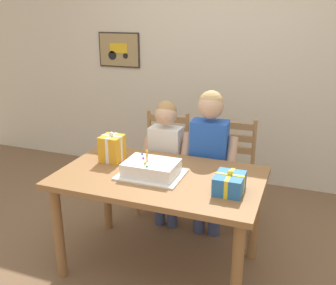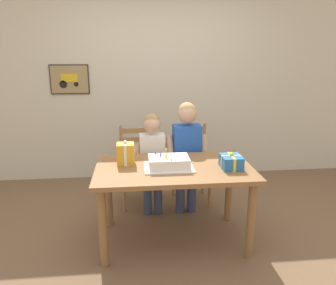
{
  "view_description": "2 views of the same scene",
  "coord_description": "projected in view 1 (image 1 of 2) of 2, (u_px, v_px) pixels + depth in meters",
  "views": [
    {
      "loc": [
        0.91,
        -2.27,
        1.83
      ],
      "look_at": [
        -0.02,
        0.21,
        0.92
      ],
      "focal_mm": 41.03,
      "sensor_mm": 36.0,
      "label": 1
    },
    {
      "loc": [
        -0.34,
        -2.84,
        1.77
      ],
      "look_at": [
        -0.04,
        0.14,
        0.94
      ],
      "focal_mm": 35.56,
      "sensor_mm": 36.0,
      "label": 2
    }
  ],
  "objects": [
    {
      "name": "child_older",
      "position": [
        209.0,
        151.0,
        3.09
      ],
      "size": [
        0.46,
        0.27,
        1.25
      ],
      "color": "#38426B",
      "rests_on": "ground"
    },
    {
      "name": "gift_box_beside_cake",
      "position": [
        229.0,
        183.0,
        2.4
      ],
      "size": [
        0.18,
        0.22,
        0.15
      ],
      "color": "#286BB7",
      "rests_on": "dining_table"
    },
    {
      "name": "chair_right",
      "position": [
        228.0,
        171.0,
        3.43
      ],
      "size": [
        0.42,
        0.42,
        0.92
      ],
      "color": "#A87A4C",
      "rests_on": "ground"
    },
    {
      "name": "chair_left",
      "position": [
        164.0,
        162.0,
        3.64
      ],
      "size": [
        0.45,
        0.45,
        0.92
      ],
      "color": "#A87A4C",
      "rests_on": "ground"
    },
    {
      "name": "child_younger",
      "position": [
        166.0,
        153.0,
        3.23
      ],
      "size": [
        0.41,
        0.23,
        1.14
      ],
      "color": "#38426B",
      "rests_on": "ground"
    },
    {
      "name": "ground_plane",
      "position": [
        160.0,
        265.0,
        2.91
      ],
      "size": [
        20.0,
        20.0,
        0.0
      ],
      "primitive_type": "plane",
      "color": "brown"
    },
    {
      "name": "birthday_cake",
      "position": [
        151.0,
        169.0,
        2.64
      ],
      "size": [
        0.44,
        0.34,
        0.19
      ],
      "color": "white",
      "rests_on": "dining_table"
    },
    {
      "name": "gift_box_red_large",
      "position": [
        112.0,
        148.0,
        2.89
      ],
      "size": [
        0.16,
        0.17,
        0.23
      ],
      "color": "gold",
      "rests_on": "dining_table"
    },
    {
      "name": "back_wall",
      "position": [
        221.0,
        63.0,
        4.07
      ],
      "size": [
        6.4,
        0.11,
        2.6
      ],
      "color": "beige",
      "rests_on": "ground"
    },
    {
      "name": "dining_table",
      "position": [
        160.0,
        188.0,
        2.7
      ],
      "size": [
        1.42,
        0.85,
        0.75
      ],
      "color": "olive",
      "rests_on": "ground"
    }
  ]
}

